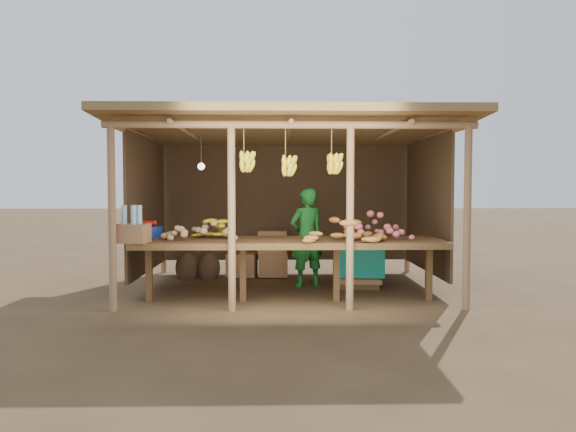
{
  "coord_description": "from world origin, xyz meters",
  "views": [
    {
      "loc": [
        -0.19,
        -8.11,
        1.47
      ],
      "look_at": [
        0.0,
        0.0,
        1.05
      ],
      "focal_mm": 35.0,
      "sensor_mm": 36.0,
      "label": 1
    }
  ],
  "objects": [
    {
      "name": "sweet_potato_heap",
      "position": [
        0.68,
        -1.22,
        0.98
      ],
      "size": [
        1.0,
        0.62,
        0.36
      ],
      "primitive_type": null,
      "rotation": [
        0.0,
        0.0,
        0.04
      ],
      "color": "#AB6E2C",
      "rests_on": "counter"
    },
    {
      "name": "tarp_crate",
      "position": [
        1.01,
        0.06,
        0.35
      ],
      "size": [
        0.78,
        0.69,
        0.84
      ],
      "color": "brown",
      "rests_on": "ground"
    },
    {
      "name": "tomato_basin",
      "position": [
        -1.9,
        -0.63,
        0.89
      ],
      "size": [
        0.43,
        0.43,
        0.22
      ],
      "rotation": [
        0.0,
        0.0,
        0.32
      ],
      "color": "navy",
      "rests_on": "counter"
    },
    {
      "name": "counter",
      "position": [
        0.0,
        -0.95,
        0.74
      ],
      "size": [
        3.9,
        1.05,
        0.8
      ],
      "color": "brown",
      "rests_on": "ground"
    },
    {
      "name": "potato_heap",
      "position": [
        -1.14,
        -0.92,
        0.98
      ],
      "size": [
        1.02,
        0.76,
        0.36
      ],
      "primitive_type": null,
      "rotation": [
        0.0,
        0.0,
        -0.26
      ],
      "color": "#A68655",
      "rests_on": "counter"
    },
    {
      "name": "carton_stack",
      "position": [
        -0.39,
        0.98,
        0.33
      ],
      "size": [
        0.99,
        0.39,
        0.75
      ],
      "color": "#8F6040",
      "rests_on": "ground"
    },
    {
      "name": "banana_pile",
      "position": [
        -0.94,
        -0.77,
        0.97
      ],
      "size": [
        0.63,
        0.44,
        0.35
      ],
      "primitive_type": null,
      "rotation": [
        0.0,
        0.0,
        0.17
      ],
      "color": "gold",
      "rests_on": "counter"
    },
    {
      "name": "onion_heap",
      "position": [
        1.11,
        -0.92,
        0.98
      ],
      "size": [
        1.05,
        0.83,
        0.36
      ],
      "primitive_type": null,
      "rotation": [
        0.0,
        0.0,
        0.35
      ],
      "color": "#CB6266",
      "rests_on": "counter"
    },
    {
      "name": "vendor",
      "position": [
        0.28,
        0.13,
        0.73
      ],
      "size": [
        0.63,
        0.54,
        1.46
      ],
      "primitive_type": "imported",
      "rotation": [
        0.0,
        0.0,
        3.58
      ],
      "color": "#197326",
      "rests_on": "ground"
    },
    {
      "name": "stall_structure",
      "position": [
        -0.01,
        0.08,
        1.93
      ],
      "size": [
        4.7,
        3.5,
        2.43
      ],
      "color": "#9B7450",
      "rests_on": "ground"
    },
    {
      "name": "bottle_box",
      "position": [
        -1.9,
        -1.33,
        0.97
      ],
      "size": [
        0.4,
        0.33,
        0.45
      ],
      "color": "#8F6040",
      "rests_on": "counter"
    },
    {
      "name": "burlap_sacks",
      "position": [
        -1.43,
        0.84,
        0.22
      ],
      "size": [
        0.72,
        0.38,
        0.51
      ],
      "color": "#4E3824",
      "rests_on": "ground"
    },
    {
      "name": "ground",
      "position": [
        0.0,
        0.0,
        0.0
      ],
      "size": [
        60.0,
        60.0,
        0.0
      ],
      "primitive_type": "plane",
      "color": "brown",
      "rests_on": "ground"
    }
  ]
}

